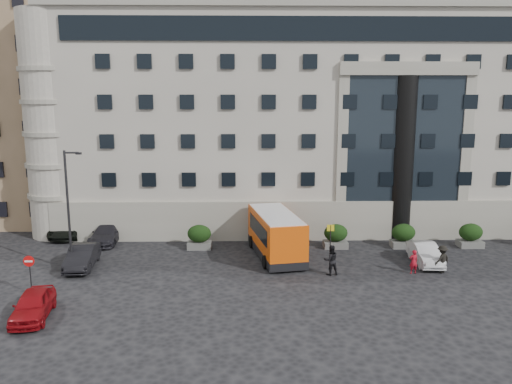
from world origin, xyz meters
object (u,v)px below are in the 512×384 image
hedge_e (471,235)px  parked_car_a (33,305)px  pedestrian_a (414,262)px  pedestrian_c (442,259)px  hedge_b (268,236)px  parked_car_d (70,228)px  white_taxi (425,254)px  pedestrian_b (331,260)px  hedge_a (199,237)px  parked_car_b (82,257)px  hedge_c (336,236)px  hedge_d (403,236)px  minibus (276,233)px  red_truck (105,207)px  bus_stop_sign (330,236)px  no_entry_sign (29,267)px  street_lamp (69,206)px  parked_car_c (107,234)px

hedge_e → parked_car_a: hedge_e is taller
pedestrian_a → pedestrian_c: 1.91m
hedge_b → parked_car_d: (-16.19, 3.64, -0.22)m
white_taxi → pedestrian_b: 7.22m
hedge_a → parked_car_b: hedge_a is taller
hedge_c → hedge_d: (5.20, 0.00, 0.00)m
pedestrian_a → pedestrian_b: bearing=-7.2°
parked_car_a → pedestrian_b: 17.63m
parked_car_a → pedestrian_a: 22.83m
minibus → pedestrian_b: 5.22m
minibus → white_taxi: minibus is taller
hedge_d → red_truck: red_truck is taller
red_truck → white_taxi: (25.35, -12.29, -0.78)m
parked_car_a → pedestrian_a: size_ratio=2.64×
bus_stop_sign → parked_car_b: size_ratio=0.55×
parked_car_b → pedestrian_b: bearing=-10.9°
hedge_b → hedge_a: bearing=180.0°
pedestrian_a → pedestrian_b: 5.43m
bus_stop_sign → no_entry_sign: bearing=-161.9°
minibus → pedestrian_b: bearing=-60.0°
street_lamp → red_truck: street_lamp is taller
street_lamp → minibus: bearing=11.5°
hedge_c → parked_car_d: bearing=170.4°
parked_car_b → pedestrian_a: pedestrian_a is taller
hedge_b → no_entry_sign: 16.74m
hedge_e → street_lamp: 29.34m
hedge_e → parked_car_b: bearing=-171.5°
street_lamp → hedge_a: bearing=31.2°
white_taxi → hedge_b: bearing=162.6°
hedge_c → pedestrian_b: size_ratio=0.93×
hedge_a → pedestrian_c: 17.33m
hedge_d → pedestrian_c: pedestrian_c is taller
bus_stop_sign → hedge_b: bearing=146.9°
street_lamp → red_truck: bearing=96.4°
white_taxi → pedestrian_b: pedestrian_b is taller
red_truck → pedestrian_b: bearing=-41.1°
street_lamp → bus_stop_sign: bearing=6.5°
no_entry_sign → hedge_b: bearing=31.9°
hedge_d → no_entry_sign: 26.15m
hedge_d → pedestrian_b: (-6.58, -5.97, 0.06)m
hedge_e → pedestrian_a: (-6.36, -5.84, -0.13)m
parked_car_d → pedestrian_b: bearing=-23.4°
parked_car_d → pedestrian_b: (20.01, -9.61, 0.28)m
hedge_a → hedge_d: 15.60m
hedge_d → street_lamp: size_ratio=0.23×
white_taxi → parked_car_d: bearing=166.9°
hedge_e → pedestrian_c: pedestrian_c is taller
parked_car_a → parked_car_d: size_ratio=0.82×
red_truck → parked_car_c: size_ratio=1.12×
hedge_b → pedestrian_b: bearing=-57.4°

